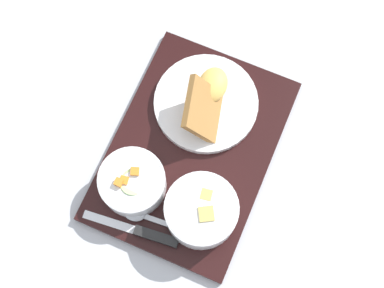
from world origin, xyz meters
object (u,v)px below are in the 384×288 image
knife (150,235)px  plate_main (207,101)px  bowl_soup (201,211)px  spoon (145,216)px  bowl_salad (132,182)px

knife → plate_main: bearing=-94.7°
bowl_soup → spoon: 0.10m
plate_main → spoon: 0.24m
spoon → plate_main: bearing=-98.3°
bowl_soup → knife: 0.10m
bowl_salad → plate_main: (0.20, -0.07, -0.01)m
spoon → knife: bearing=126.9°
plate_main → knife: (-0.27, 0.01, -0.01)m
bowl_soup → plate_main: size_ratio=0.65×
plate_main → bowl_salad: bearing=160.7°
bowl_soup → plate_main: bearing=17.8°
plate_main → spoon: size_ratio=1.47×
knife → spoon: (0.03, 0.02, -0.00)m
bowl_salad → plate_main: size_ratio=0.61×
bowl_soup → plate_main: plate_main is taller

